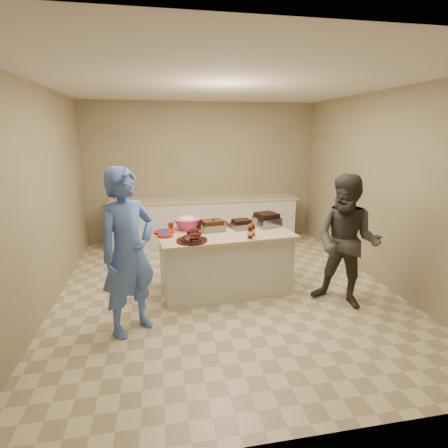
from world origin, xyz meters
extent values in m
cube|color=#47230F|center=(-0.17, 0.11, 0.84)|extent=(0.35, 0.29, 0.10)
cube|color=black|center=(0.24, 0.14, 0.84)|extent=(0.31, 0.27, 0.08)
cube|color=gray|center=(0.62, 0.22, 0.84)|extent=(0.40, 0.40, 0.13)
cylinder|color=silver|center=(-0.02, 0.28, 0.84)|extent=(0.33, 0.33, 0.05)
cube|color=gold|center=(0.48, 0.43, 0.84)|extent=(0.31, 0.24, 0.08)
cylinder|color=#391205|center=(0.30, -0.23, 0.84)|extent=(0.07, 0.07, 0.18)
cylinder|color=#391205|center=(0.24, -0.33, 0.84)|extent=(0.07, 0.07, 0.19)
cylinder|color=#F3AC00|center=(-0.32, 0.05, 0.84)|extent=(0.04, 0.04, 0.11)
imported|color=silver|center=(-0.10, 0.30, 0.84)|extent=(0.15, 0.06, 0.15)
cylinder|color=maroon|center=(-0.82, 0.12, 0.84)|extent=(0.29, 0.29, 0.03)
cylinder|color=maroon|center=(-0.81, -0.04, 0.84)|extent=(0.21, 0.21, 0.03)
imported|color=#A74311|center=(-0.73, 0.31, 0.84)|extent=(0.10, 0.09, 0.09)
cube|color=maroon|center=(-0.30, 0.33, 0.84)|extent=(0.23, 0.19, 0.10)
imported|color=#4C6FD1|center=(-1.21, -0.80, 0.00)|extent=(1.64, 1.82, 0.43)
imported|color=#43413C|center=(1.37, -0.67, 0.00)|extent=(1.73, 1.75, 0.63)
camera|label=1|loc=(-0.86, -4.40, 2.12)|focal=28.00mm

